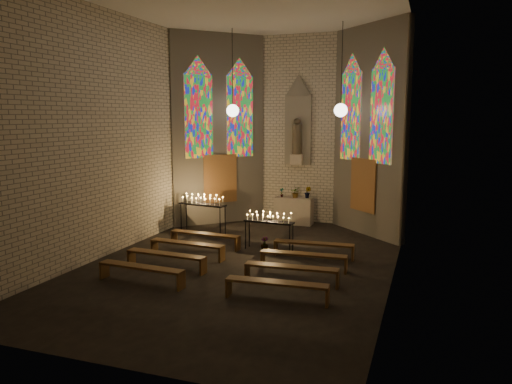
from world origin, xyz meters
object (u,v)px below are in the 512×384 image
altar (294,211)px  votive_stand_right (269,219)px  votive_stand_left (203,202)px  aisle_flower_pot (265,244)px

altar → votive_stand_right: size_ratio=0.91×
votive_stand_left → altar: bearing=52.0°
aisle_flower_pot → votive_stand_left: bearing=151.5°
votive_stand_left → votive_stand_right: (2.87, -1.41, -0.13)m
aisle_flower_pot → votive_stand_left: votive_stand_left is taller
altar → aisle_flower_pot: size_ratio=3.37×
altar → votive_stand_left: bearing=-137.0°
altar → votive_stand_right: bearing=-86.1°
aisle_flower_pot → altar: bearing=92.2°
votive_stand_right → votive_stand_left: bearing=157.7°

